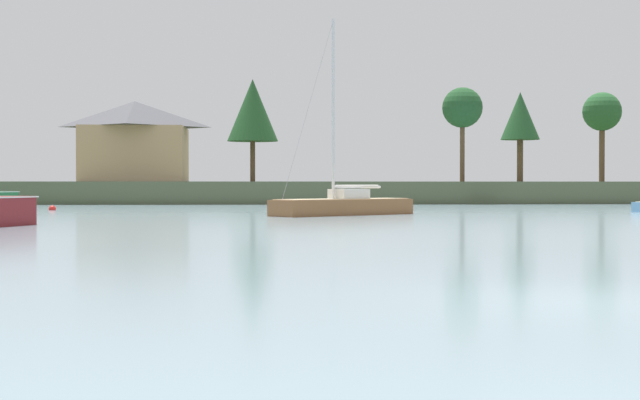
# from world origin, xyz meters

# --- Properties ---
(ground_plane) EXTENTS (428.08, 428.08, 0.00)m
(ground_plane) POSITION_xyz_m (0.00, 0.00, 0.00)
(ground_plane) COLOR gray
(far_shore_bank) EXTENTS (192.63, 52.90, 1.78)m
(far_shore_bank) POSITION_xyz_m (0.00, 88.41, 0.89)
(far_shore_bank) COLOR #4C563D
(far_shore_bank) RESTS_ON ground
(sailboat_wood) EXTENTS (7.82, 6.59, 10.60)m
(sailboat_wood) POSITION_xyz_m (-0.27, 36.72, 0.24)
(sailboat_wood) COLOR brown
(sailboat_wood) RESTS_ON ground
(mooring_buoy_red) EXTENTS (0.44, 0.44, 0.49)m
(mooring_buoy_red) POSITION_xyz_m (-17.26, 47.08, 0.08)
(mooring_buoy_red) COLOR red
(mooring_buoy_red) RESTS_ON ground
(shore_tree_right_mid) EXTENTS (5.40, 5.40, 10.93)m
(shore_tree_right_mid) POSITION_xyz_m (-5.50, 90.57, 9.37)
(shore_tree_right_mid) COLOR brown
(shore_tree_right_mid) RESTS_ON far_shore_bank
(shore_tree_inland_b) EXTENTS (4.20, 4.20, 9.75)m
(shore_tree_inland_b) POSITION_xyz_m (32.37, 90.81, 9.30)
(shore_tree_inland_b) COLOR brown
(shore_tree_inland_b) RESTS_ON far_shore_bank
(shore_tree_center) EXTENTS (3.26, 3.26, 7.61)m
(shore_tree_center) POSITION_xyz_m (11.69, 64.74, 7.69)
(shore_tree_center) COLOR brown
(shore_tree_center) RESTS_ON far_shore_bank
(shore_tree_inland_c) EXTENTS (3.48, 3.48, 8.02)m
(shore_tree_inland_c) POSITION_xyz_m (18.55, 72.75, 7.57)
(shore_tree_inland_c) COLOR brown
(shore_tree_inland_c) RESTS_ON far_shore_bank
(cottage_near_water) EXTENTS (11.83, 10.11, 8.80)m
(cottage_near_water) POSITION_xyz_m (-18.35, 94.17, 6.33)
(cottage_near_water) COLOR tan
(cottage_near_water) RESTS_ON far_shore_bank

